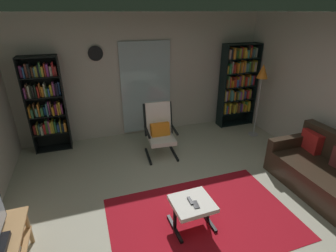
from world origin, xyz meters
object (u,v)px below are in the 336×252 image
at_px(leather_sofa, 334,177).
at_px(wall_clock, 95,53).
at_px(bookshelf_near_tv, 46,103).
at_px(lounge_armchair, 160,129).
at_px(tv_remote, 190,201).
at_px(floor_lamp_by_shelf, 262,77).
at_px(cell_phone, 196,204).
at_px(bookshelf_near_sofa, 237,83).
at_px(ottoman, 192,206).

xyz_separation_m(leather_sofa, wall_clock, (-3.12, 3.09, 1.54)).
distance_m(bookshelf_near_tv, lounge_armchair, 2.26).
distance_m(bookshelf_near_tv, wall_clock, 1.35).
height_order(tv_remote, floor_lamp_by_shelf, floor_lamp_by_shelf).
relative_size(lounge_armchair, cell_phone, 7.30).
distance_m(bookshelf_near_tv, leather_sofa, 5.14).
height_order(leather_sofa, tv_remote, leather_sofa).
xyz_separation_m(bookshelf_near_tv, cell_phone, (1.87, -2.91, -0.60)).
height_order(bookshelf_near_sofa, leather_sofa, bookshelf_near_sofa).
bearing_deg(lounge_armchair, ottoman, -94.76).
relative_size(floor_lamp_by_shelf, wall_clock, 5.55).
xyz_separation_m(leather_sofa, ottoman, (-2.31, 0.10, 0.02)).
height_order(leather_sofa, cell_phone, leather_sofa).
bearing_deg(lounge_armchair, cell_phone, -94.22).
height_order(bookshelf_near_tv, ottoman, bookshelf_near_tv).
height_order(leather_sofa, ottoman, leather_sofa).
distance_m(bookshelf_near_sofa, ottoman, 3.69).
bearing_deg(bookshelf_near_sofa, floor_lamp_by_shelf, -81.76).
bearing_deg(ottoman, bookshelf_near_tv, 123.15).
bearing_deg(ottoman, wall_clock, 105.31).
relative_size(lounge_armchair, floor_lamp_by_shelf, 0.63).
xyz_separation_m(bookshelf_near_tv, tv_remote, (1.83, -2.83, -0.60)).
distance_m(bookshelf_near_tv, bookshelf_near_sofa, 4.20).
distance_m(leather_sofa, ottoman, 2.31).
height_order(leather_sofa, lounge_armchair, lounge_armchair).
distance_m(ottoman, wall_clock, 3.45).
bearing_deg(cell_phone, bookshelf_near_tv, 128.62).
height_order(bookshelf_near_sofa, floor_lamp_by_shelf, bookshelf_near_sofa).
bearing_deg(wall_clock, floor_lamp_by_shelf, -15.96).
bearing_deg(leather_sofa, tv_remote, 177.15).
distance_m(ottoman, tv_remote, 0.08).
bearing_deg(bookshelf_near_tv, floor_lamp_by_shelf, -10.41).
xyz_separation_m(ottoman, floor_lamp_by_shelf, (2.45, 2.05, 1.03)).
bearing_deg(lounge_armchair, bookshelf_near_sofa, 20.46).
height_order(bookshelf_near_sofa, wall_clock, wall_clock).
height_order(ottoman, wall_clock, wall_clock).
height_order(lounge_armchair, cell_phone, lounge_armchair).
bearing_deg(bookshelf_near_sofa, wall_clock, 175.95).
xyz_separation_m(bookshelf_near_tv, leather_sofa, (4.16, -2.94, -0.69)).
relative_size(bookshelf_near_sofa, floor_lamp_by_shelf, 1.21).
relative_size(bookshelf_near_sofa, lounge_armchair, 1.91).
bearing_deg(lounge_armchair, wall_clock, 133.31).
height_order(lounge_armchair, tv_remote, lounge_armchair).
distance_m(bookshelf_near_sofa, leather_sofa, 2.96).
height_order(bookshelf_near_sofa, tv_remote, bookshelf_near_sofa).
bearing_deg(tv_remote, lounge_armchair, 85.00).
bearing_deg(tv_remote, floor_lamp_by_shelf, 39.96).
bearing_deg(floor_lamp_by_shelf, wall_clock, 164.04).
bearing_deg(ottoman, tv_remote, 147.77).
relative_size(bookshelf_near_sofa, wall_clock, 6.72).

